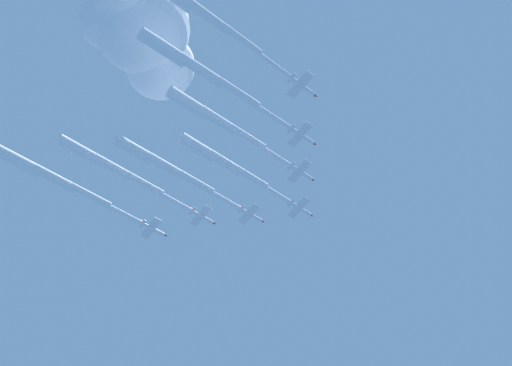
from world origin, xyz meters
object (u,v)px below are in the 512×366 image
Objects in this scene: jet_lead at (225,163)px; jet_starboard_inner at (219,121)px; jet_port_outer at (55,179)px; jet_starboard_mid at (201,71)px; jet_port_inner at (166,167)px; jet_starboard_outer at (207,17)px; jet_port_mid at (113,168)px.

jet_lead is 0.98× the size of jet_starboard_inner.
jet_port_outer is (-11.35, -51.65, -2.38)m from jet_starboard_inner.
jet_starboard_inner is 18.36m from jet_starboard_mid.
jet_port_outer is (2.54, -32.89, -2.04)m from jet_port_inner.
jet_lead reaches higher than jet_starboard_outer.
jet_starboard_mid is (32.13, 18.07, -1.56)m from jet_port_inner.
jet_starboard_inner is 0.96× the size of jet_starboard_outer.
jet_port_mid is 0.98× the size of jet_starboard_mid.
jet_port_mid is 0.97× the size of jet_port_outer.
jet_port_inner is 1.05× the size of jet_starboard_inner.
jet_starboard_outer is (45.00, 38.77, -1.17)m from jet_port_mid.
jet_port_mid is at bearing 94.72° from jet_port_outer.
jet_starboard_mid is at bearing 47.84° from jet_port_mid.
jet_starboard_inner is at bearing 69.95° from jet_port_mid.
jet_starboard_inner is 52.94m from jet_port_outer.
jet_lead is 48.57m from jet_starboard_outer.
jet_port_mid is 1.03× the size of jet_starboard_outer.
jet_starboard_inner is 37.16m from jet_port_mid.
jet_port_outer is at bearing -120.14° from jet_starboard_mid.
jet_starboard_outer reaches higher than jet_port_outer.
jet_port_mid is (-12.74, -34.90, 0.92)m from jet_starboard_inner.
jet_port_inner is 1.00× the size of jet_starboard_outer.
jet_port_inner is 33.05m from jet_port_outer.
jet_lead is 0.94× the size of jet_starboard_outer.
jet_starboard_mid is at bearing -161.99° from jet_starboard_outer.
jet_starboard_mid is 1.05× the size of jet_starboard_outer.
jet_lead is 34.35m from jet_starboard_mid.
jet_port_mid is at bearing -85.91° from jet_port_inner.
jet_lead reaches higher than jet_port_inner.
jet_starboard_inner is (13.89, 18.76, 0.34)m from jet_port_inner.
jet_port_outer is (1.38, -16.76, -3.29)m from jet_port_mid.
jet_port_mid is at bearing -132.16° from jet_starboard_mid.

